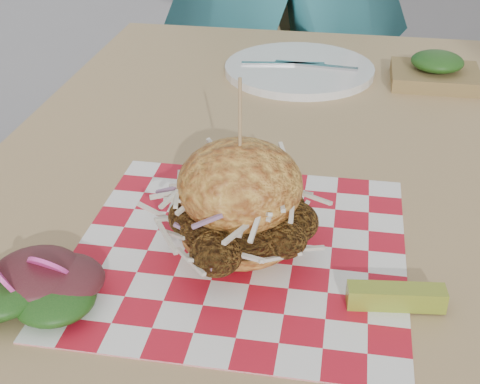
{
  "coord_description": "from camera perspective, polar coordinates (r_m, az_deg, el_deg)",
  "views": [
    {
      "loc": [
        0.17,
        -1.16,
        1.18
      ],
      "look_at": [
        0.07,
        -0.56,
        0.82
      ],
      "focal_mm": 50.0,
      "sensor_mm": 36.0,
      "label": 1
    }
  ],
  "objects": [
    {
      "name": "patio_chair",
      "position": [
        1.98,
        6.74,
        11.93
      ],
      "size": [
        0.43,
        0.44,
        0.95
      ],
      "rotation": [
        0.0,
        0.0,
        0.02
      ],
      "color": "tan",
      "rests_on": "ground"
    },
    {
      "name": "patio_table",
      "position": [
        0.96,
        2.89,
        -1.61
      ],
      "size": [
        0.8,
        1.2,
        0.75
      ],
      "color": "tan",
      "rests_on": "ground"
    },
    {
      "name": "pickle_spear",
      "position": [
        0.67,
        13.17,
        -8.7
      ],
      "size": [
        0.1,
        0.03,
        0.02
      ],
      "primitive_type": "cube",
      "rotation": [
        0.0,
        0.0,
        0.11
      ],
      "color": "#9EA630",
      "rests_on": "paper_liner"
    },
    {
      "name": "paper_liner",
      "position": [
        0.74,
        -0.0,
        -4.93
      ],
      "size": [
        0.36,
        0.36,
        0.0
      ],
      "primitive_type": "cube",
      "color": "red",
      "rests_on": "patio_table"
    },
    {
      "name": "side_salad",
      "position": [
        0.69,
        -17.56,
        -8.38
      ],
      "size": [
        0.14,
        0.14,
        0.05
      ],
      "color": "#3F1419",
      "rests_on": "patio_table"
    },
    {
      "name": "sandwich",
      "position": [
        0.71,
        -0.0,
        -1.22
      ],
      "size": [
        0.18,
        0.18,
        0.2
      ],
      "color": "gold",
      "rests_on": "paper_liner"
    },
    {
      "name": "kraft_tray",
      "position": [
        1.23,
        16.37,
        9.88
      ],
      "size": [
        0.15,
        0.12,
        0.06
      ],
      "color": "olive",
      "rests_on": "patio_table"
    },
    {
      "name": "place_setting",
      "position": [
        1.23,
        5.08,
        10.4
      ],
      "size": [
        0.27,
        0.27,
        0.02
      ],
      "color": "white",
      "rests_on": "patio_table"
    },
    {
      "name": "ground",
      "position": [
        1.66,
        1.08,
        -14.72
      ],
      "size": [
        80.0,
        80.0,
        0.0
      ],
      "primitive_type": "plane",
      "color": "gray",
      "rests_on": "ground"
    }
  ]
}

